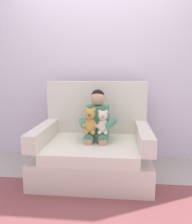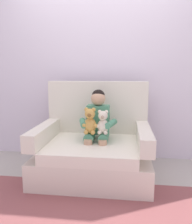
{
  "view_description": "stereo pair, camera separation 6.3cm",
  "coord_description": "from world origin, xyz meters",
  "px_view_note": "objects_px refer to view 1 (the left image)",
  "views": [
    {
      "loc": [
        0.29,
        -2.51,
        1.19
      ],
      "look_at": [
        0.04,
        -0.05,
        0.77
      ],
      "focal_mm": 37.01,
      "sensor_mm": 36.0,
      "label": 1
    },
    {
      "loc": [
        0.35,
        -2.51,
        1.19
      ],
      "look_at": [
        0.04,
        -0.05,
        0.77
      ],
      "focal_mm": 37.01,
      "sensor_mm": 36.0,
      "label": 2
    }
  ],
  "objects_px": {
    "plush_cream": "(103,123)",
    "plush_honey": "(90,122)",
    "seated_child": "(97,122)",
    "armchair": "(94,148)"
  },
  "relations": [
    {
      "from": "plush_cream",
      "to": "plush_honey",
      "type": "distance_m",
      "value": 0.14
    },
    {
      "from": "armchair",
      "to": "plush_honey",
      "type": "height_order",
      "value": "armchair"
    },
    {
      "from": "armchair",
      "to": "plush_honey",
      "type": "bearing_deg",
      "value": -102.53
    },
    {
      "from": "seated_child",
      "to": "plush_cream",
      "type": "relative_size",
      "value": 3.1
    },
    {
      "from": "plush_honey",
      "to": "armchair",
      "type": "bearing_deg",
      "value": 79.54
    },
    {
      "from": "plush_cream",
      "to": "plush_honey",
      "type": "relative_size",
      "value": 0.91
    },
    {
      "from": "plush_cream",
      "to": "plush_honey",
      "type": "height_order",
      "value": "plush_honey"
    },
    {
      "from": "seated_child",
      "to": "plush_cream",
      "type": "distance_m",
      "value": 0.16
    },
    {
      "from": "seated_child",
      "to": "armchair",
      "type": "bearing_deg",
      "value": -152.11
    },
    {
      "from": "plush_cream",
      "to": "armchair",
      "type": "bearing_deg",
      "value": 138.47
    }
  ]
}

